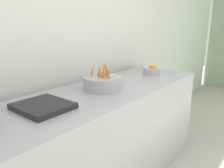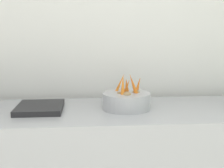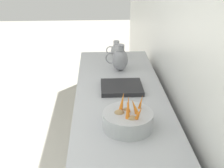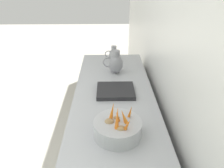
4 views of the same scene
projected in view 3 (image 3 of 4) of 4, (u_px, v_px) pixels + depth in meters
name	position (u px, v px, depth m)	size (l,w,h in m)	color
prep_counter	(123.00, 165.00, 2.31)	(0.72, 2.75, 0.93)	#ADAFB5
vegetable_colander	(128.00, 119.00, 1.91)	(0.33, 0.33, 0.25)	#ADAFB5
metal_pitcher_tall	(120.00, 59.00, 2.81)	(0.21, 0.15, 0.25)	gray
metal_pitcher_short	(116.00, 51.00, 3.12)	(0.17, 0.12, 0.20)	#939399
counter_sink_basin	(122.00, 87.00, 2.46)	(0.34, 0.30, 0.04)	#232326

